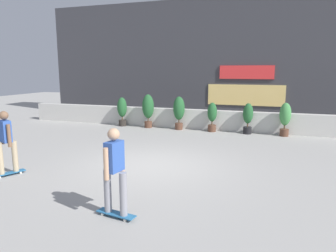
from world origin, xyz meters
TOP-DOWN VIEW (x-y plane):
  - ground_plane at (0.00, 0.00)m, footprint 48.00×48.00m
  - planter_wall at (0.00, 6.00)m, footprint 18.00×0.40m
  - building_backdrop at (0.00, 10.00)m, footprint 20.00×2.08m
  - potted_plant_0 at (-3.75, 5.55)m, footprint 0.47×0.47m
  - potted_plant_1 at (-2.38, 5.55)m, footprint 0.56×0.56m
  - potted_plant_2 at (-0.85, 5.55)m, footprint 0.53×0.53m
  - potted_plant_3 at (0.69, 5.55)m, footprint 0.42×0.42m
  - potted_plant_4 at (2.24, 5.55)m, footprint 0.43×0.43m
  - potted_plant_5 at (3.73, 5.55)m, footprint 0.46×0.46m
  - skater_far_left at (0.57, -3.21)m, footprint 0.82×0.55m
  - skater_mid_plaza at (-3.20, -2.01)m, footprint 0.52×0.81m

SIDE VIEW (x-z plane):
  - ground_plane at x=0.00m, z-range 0.00..0.00m
  - planter_wall at x=0.00m, z-range 0.00..0.90m
  - potted_plant_3 at x=0.69m, z-range 0.07..1.37m
  - potted_plant_4 at x=2.24m, z-range 0.08..1.40m
  - potted_plant_5 at x=3.73m, z-range 0.10..1.49m
  - potted_plant_0 at x=-3.75m, z-range 0.10..1.51m
  - potted_plant_2 at x=-0.85m, z-range 0.13..1.65m
  - potted_plant_1 at x=-2.38m, z-range 0.14..1.72m
  - skater_far_left at x=0.57m, z-range 0.09..1.79m
  - skater_mid_plaza at x=-3.20m, z-range 0.09..1.79m
  - building_backdrop at x=0.00m, z-range 0.00..6.50m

